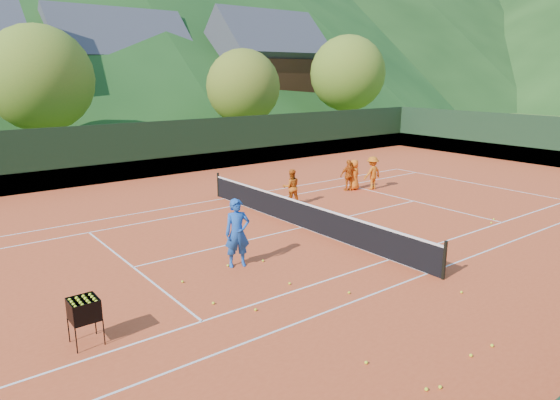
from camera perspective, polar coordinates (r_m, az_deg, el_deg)
ground at (r=18.28m, az=2.57°, el=-3.20°), size 400.00×400.00×0.00m
clay_court at (r=18.27m, az=2.57°, el=-3.17°), size 40.00×24.00×0.02m
coach at (r=14.40m, az=-4.90°, el=-3.78°), size 0.85×0.69×2.01m
student_a at (r=21.22m, az=1.30°, el=1.49°), size 0.92×0.84×1.55m
student_b at (r=24.04m, az=7.87°, el=2.81°), size 0.95×0.61×1.50m
student_c at (r=24.30m, az=8.46°, el=2.87°), size 0.76×0.54×1.47m
student_d at (r=24.53m, az=10.51°, el=3.06°), size 1.04×0.60×1.60m
tennis_ball_1 at (r=9.77m, az=16.38°, el=-20.04°), size 0.07×0.07×0.07m
tennis_ball_2 at (r=12.48m, az=-7.63°, el=-11.60°), size 0.07×0.07×0.07m
tennis_ball_3 at (r=12.07m, az=-2.81°, el=-12.41°), size 0.07×0.07×0.07m
tennis_ball_4 at (r=13.74m, az=20.02°, el=-9.87°), size 0.07×0.07×0.07m
tennis_ball_5 at (r=11.50m, az=23.08°, el=-15.06°), size 0.07×0.07×0.07m
tennis_ball_6 at (r=11.00m, az=20.98°, el=-16.25°), size 0.07×0.07×0.07m
tennis_ball_7 at (r=14.99m, az=-1.95°, el=-6.95°), size 0.07×0.07×0.07m
tennis_ball_8 at (r=14.70m, az=-5.98°, el=-7.45°), size 0.07×0.07×0.07m
tennis_ball_9 at (r=16.52m, az=14.65°, el=-5.38°), size 0.07×0.07×0.07m
tennis_ball_10 at (r=13.04m, az=7.89°, el=-10.44°), size 0.07×0.07×0.07m
tennis_ball_11 at (r=20.30m, az=22.99°, el=-2.41°), size 0.07×0.07×0.07m
tennis_ball_12 at (r=13.44m, az=1.11°, el=-9.51°), size 0.07×0.07×0.07m
tennis_ball_13 at (r=20.85m, az=23.24°, el=-2.02°), size 0.07×0.07×0.07m
tennis_ball_15 at (r=16.08m, az=13.36°, el=-5.84°), size 0.07×0.07×0.07m
tennis_ball_16 at (r=10.25m, az=9.82°, el=-17.83°), size 0.07×0.07×0.07m
tennis_ball_17 at (r=9.89m, az=17.84°, el=-19.68°), size 0.07×0.07×0.07m
tennis_ball_18 at (r=13.80m, az=-11.08°, el=-9.13°), size 0.07×0.07×0.07m
court_lines at (r=18.27m, az=2.57°, el=-3.13°), size 23.83×11.03×0.00m
tennis_net at (r=18.13m, az=2.59°, el=-1.63°), size 0.10×12.07×1.10m
perimeter_fence at (r=17.94m, az=2.62°, el=0.67°), size 40.40×24.24×3.00m
ball_hopper at (r=11.18m, az=-21.49°, el=-11.66°), size 0.57×0.57×1.00m
chalet_mid at (r=50.38m, az=-17.87°, el=12.99°), size 12.65×8.82×11.45m
chalet_right at (r=53.43m, az=-1.68°, el=13.96°), size 11.50×8.82×11.91m
tree_b at (r=34.12m, az=-25.80°, el=12.38°), size 6.40×6.40×8.40m
tree_c at (r=38.70m, az=-4.22°, el=12.79°), size 5.60×5.60×7.35m
tree_d at (r=47.08m, az=7.74°, el=14.14°), size 6.80×6.80×8.93m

